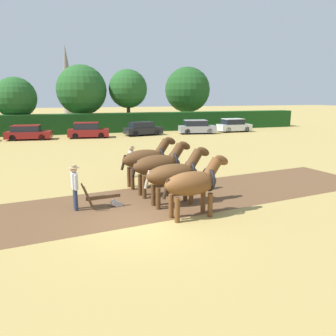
# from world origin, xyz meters

# --- Properties ---
(ground_plane) EXTENTS (240.00, 240.00, 0.00)m
(ground_plane) POSITION_xyz_m (0.00, 0.00, 0.00)
(ground_plane) COLOR #A88E4C
(plowed_furrow_strip) EXTENTS (29.85, 7.59, 0.01)m
(plowed_furrow_strip) POSITION_xyz_m (-2.98, 1.53, 0.00)
(plowed_furrow_strip) COLOR brown
(plowed_furrow_strip) RESTS_ON ground
(hedgerow) EXTENTS (57.41, 1.93, 2.24)m
(hedgerow) POSITION_xyz_m (0.00, 28.81, 1.12)
(hedgerow) COLOR #194719
(hedgerow) RESTS_ON ground
(tree_center_left) EXTENTS (4.61, 4.61, 6.33)m
(tree_center_left) POSITION_xyz_m (-6.66, 30.58, 4.00)
(tree_center_left) COLOR #423323
(tree_center_left) RESTS_ON ground
(tree_center) EXTENTS (5.95, 5.95, 7.90)m
(tree_center) POSITION_xyz_m (0.64, 31.21, 4.91)
(tree_center) COLOR #4C3823
(tree_center) RESTS_ON ground
(tree_center_right) EXTENTS (4.73, 4.73, 7.47)m
(tree_center_right) POSITION_xyz_m (6.18, 30.64, 5.08)
(tree_center_right) COLOR #4C3823
(tree_center_right) RESTS_ON ground
(tree_right) EXTENTS (6.25, 6.25, 8.20)m
(tree_right) POSITION_xyz_m (15.16, 33.16, 5.06)
(tree_right) COLOR brown
(tree_right) RESTS_ON ground
(church_spire) EXTENTS (2.26, 2.26, 14.67)m
(church_spire) POSITION_xyz_m (0.35, 64.66, 7.68)
(church_spire) COLOR gray
(church_spire) RESTS_ON ground
(draft_horse_lead_left) EXTENTS (2.68, 1.09, 2.23)m
(draft_horse_lead_left) POSITION_xyz_m (1.78, -0.20, 1.24)
(draft_horse_lead_left) COLOR brown
(draft_horse_lead_left) RESTS_ON ground
(draft_horse_lead_right) EXTENTS (2.90, 1.12, 2.31)m
(draft_horse_lead_right) POSITION_xyz_m (1.63, 1.28, 1.24)
(draft_horse_lead_right) COLOR #513319
(draft_horse_lead_right) RESTS_ON ground
(draft_horse_trail_left) EXTENTS (2.83, 1.15, 2.36)m
(draft_horse_trail_left) POSITION_xyz_m (1.46, 2.76, 1.33)
(draft_horse_trail_left) COLOR #513319
(draft_horse_trail_left) RESTS_ON ground
(draft_horse_trail_right) EXTENTS (2.85, 1.14, 2.38)m
(draft_horse_trail_right) POSITION_xyz_m (1.30, 4.25, 1.34)
(draft_horse_trail_right) COLOR #513319
(draft_horse_trail_right) RESTS_ON ground
(plow) EXTENTS (1.58, 0.50, 1.13)m
(plow) POSITION_xyz_m (-1.00, 1.75, 0.32)
(plow) COLOR #4C331E
(plow) RESTS_ON ground
(farmer_at_plow) EXTENTS (0.44, 0.67, 1.73)m
(farmer_at_plow) POSITION_xyz_m (-2.14, 1.91, 1.02)
(farmer_at_plow) COLOR #28334C
(farmer_at_plow) RESTS_ON ground
(farmer_beside_team) EXTENTS (0.42, 0.64, 1.66)m
(farmer_beside_team) POSITION_xyz_m (1.04, 6.32, 0.96)
(farmer_beside_team) COLOR #28334C
(farmer_beside_team) RESTS_ON ground
(parked_car_center_left) EXTENTS (4.46, 2.32, 1.44)m
(parked_car_center_left) POSITION_xyz_m (-5.25, 24.53, 0.69)
(parked_car_center_left) COLOR maroon
(parked_car_center_left) RESTS_ON ground
(parked_car_center) EXTENTS (4.32, 2.39, 1.59)m
(parked_car_center) POSITION_xyz_m (0.49, 24.18, 0.75)
(parked_car_center) COLOR maroon
(parked_car_center) RESTS_ON ground
(parked_car_center_right) EXTENTS (4.24, 2.29, 1.48)m
(parked_car_center_right) POSITION_xyz_m (6.38, 24.50, 0.71)
(parked_car_center_right) COLOR black
(parked_car_center_right) RESTS_ON ground
(parked_car_right) EXTENTS (4.40, 2.52, 1.57)m
(parked_car_right) POSITION_xyz_m (12.60, 24.00, 0.75)
(parked_car_right) COLOR #9E9EA8
(parked_car_right) RESTS_ON ground
(parked_car_far_right) EXTENTS (3.96, 1.84, 1.58)m
(parked_car_far_right) POSITION_xyz_m (17.63, 24.38, 0.76)
(parked_car_far_right) COLOR silver
(parked_car_far_right) RESTS_ON ground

